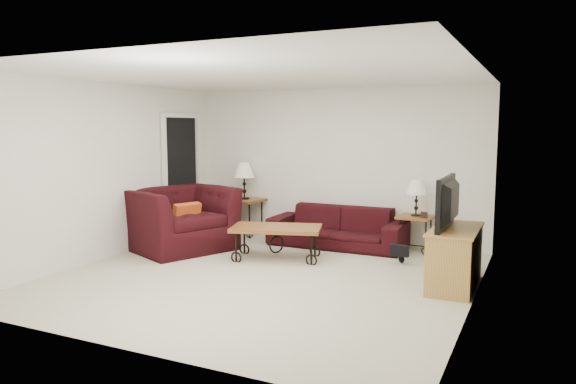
# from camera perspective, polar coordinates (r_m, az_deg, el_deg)

# --- Properties ---
(ground) EXTENTS (5.00, 5.00, 0.00)m
(ground) POSITION_cam_1_polar(r_m,az_deg,el_deg) (6.89, -2.52, -8.92)
(ground) COLOR beige
(ground) RESTS_ON ground
(wall_back) EXTENTS (5.00, 0.02, 2.50)m
(wall_back) POSITION_cam_1_polar(r_m,az_deg,el_deg) (8.94, 4.95, 2.84)
(wall_back) COLOR silver
(wall_back) RESTS_ON ground
(wall_front) EXTENTS (5.00, 0.02, 2.50)m
(wall_front) POSITION_cam_1_polar(r_m,az_deg,el_deg) (4.62, -17.25, -1.22)
(wall_front) COLOR silver
(wall_front) RESTS_ON ground
(wall_left) EXTENTS (0.02, 5.00, 2.50)m
(wall_left) POSITION_cam_1_polar(r_m,az_deg,el_deg) (8.14, -18.34, 2.12)
(wall_left) COLOR silver
(wall_left) RESTS_ON ground
(wall_right) EXTENTS (0.02, 5.00, 2.50)m
(wall_right) POSITION_cam_1_polar(r_m,az_deg,el_deg) (5.93, 19.31, 0.43)
(wall_right) COLOR silver
(wall_right) RESTS_ON ground
(ceiling) EXTENTS (5.00, 5.00, 0.00)m
(ceiling) POSITION_cam_1_polar(r_m,az_deg,el_deg) (6.66, -2.64, 12.25)
(ceiling) COLOR white
(ceiling) RESTS_ON wall_back
(doorway) EXTENTS (0.08, 0.94, 2.04)m
(doorway) POSITION_cam_1_polar(r_m,az_deg,el_deg) (9.40, -11.21, 1.52)
(doorway) COLOR black
(doorway) RESTS_ON ground
(sofa) EXTENTS (2.13, 0.83, 0.62)m
(sofa) POSITION_cam_1_polar(r_m,az_deg,el_deg) (8.53, 5.24, -3.71)
(sofa) COLOR black
(sofa) RESTS_ON ground
(side_table_left) EXTENTS (0.64, 0.64, 0.63)m
(side_table_left) POSITION_cam_1_polar(r_m,az_deg,el_deg) (9.44, -4.61, -2.65)
(side_table_left) COLOR brown
(side_table_left) RESTS_ON ground
(side_table_right) EXTENTS (0.54, 0.54, 0.55)m
(side_table_right) POSITION_cam_1_polar(r_m,az_deg,el_deg) (8.39, 13.32, -4.31)
(side_table_right) COLOR brown
(side_table_right) RESTS_ON ground
(lamp_left) EXTENTS (0.40, 0.40, 0.63)m
(lamp_left) POSITION_cam_1_polar(r_m,az_deg,el_deg) (9.36, -4.65, 1.18)
(lamp_left) COLOR black
(lamp_left) RESTS_ON side_table_left
(lamp_right) EXTENTS (0.33, 0.33, 0.55)m
(lamp_right) POSITION_cam_1_polar(r_m,az_deg,el_deg) (8.30, 13.42, -0.59)
(lamp_right) COLOR black
(lamp_right) RESTS_ON side_table_right
(photo_frame_left) EXTENTS (0.13, 0.02, 0.11)m
(photo_frame_left) POSITION_cam_1_polar(r_m,az_deg,el_deg) (9.33, -5.89, -0.48)
(photo_frame_left) COLOR black
(photo_frame_left) RESTS_ON side_table_left
(photo_frame_right) EXTENTS (0.11, 0.04, 0.09)m
(photo_frame_right) POSITION_cam_1_polar(r_m,az_deg,el_deg) (8.16, 14.19, -2.37)
(photo_frame_right) COLOR black
(photo_frame_right) RESTS_ON side_table_right
(coffee_table) EXTENTS (1.40, 1.02, 0.47)m
(coffee_table) POSITION_cam_1_polar(r_m,az_deg,el_deg) (7.72, -1.23, -5.38)
(coffee_table) COLOR brown
(coffee_table) RESTS_ON ground
(armchair) EXTENTS (1.75, 1.84, 0.95)m
(armchair) POSITION_cam_1_polar(r_m,az_deg,el_deg) (8.44, -11.30, -2.82)
(armchair) COLOR black
(armchair) RESTS_ON ground
(throw_pillow) EXTENTS (0.27, 0.44, 0.43)m
(throw_pillow) POSITION_cam_1_polar(r_m,az_deg,el_deg) (8.30, -10.69, -2.64)
(throw_pillow) COLOR #C64F19
(throw_pillow) RESTS_ON armchair
(tv_stand) EXTENTS (0.49, 1.17, 0.70)m
(tv_stand) POSITION_cam_1_polar(r_m,az_deg,el_deg) (6.69, 17.24, -6.62)
(tv_stand) COLOR tan
(tv_stand) RESTS_ON ground
(television) EXTENTS (0.14, 1.05, 0.60)m
(television) POSITION_cam_1_polar(r_m,az_deg,el_deg) (6.57, 17.27, -1.06)
(television) COLOR black
(television) RESTS_ON tv_stand
(backpack) EXTENTS (0.46, 0.42, 0.49)m
(backpack) POSITION_cam_1_polar(r_m,az_deg,el_deg) (7.66, 11.96, -5.56)
(backpack) COLOR black
(backpack) RESTS_ON ground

